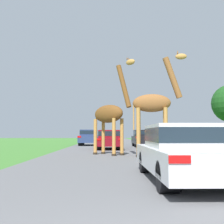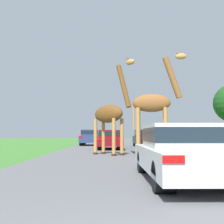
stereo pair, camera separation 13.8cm
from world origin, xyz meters
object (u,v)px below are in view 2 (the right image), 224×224
Objects in this scene: car_rear_follower at (110,139)px; sign_post at (208,135)px; car_queue_right at (90,137)px; car_verge_right at (167,141)px; giraffe_near_road at (110,114)px; car_far_ahead at (144,138)px; car_queue_left at (145,138)px; giraffe_companion at (154,106)px; car_lead_maroon at (185,150)px.

car_rear_follower is 2.98× the size of sign_post.
car_verge_right is (5.65, -10.40, -0.13)m from car_queue_right.
giraffe_near_road is 16.49m from car_far_ahead.
car_queue_left is 2.81× the size of sign_post.
car_queue_left is 7.21m from car_verge_right.
car_verge_right is 4.87m from car_rear_follower.
car_queue_left is (5.17, -3.21, -0.03)m from car_queue_right.
car_queue_right is 2.80× the size of sign_post.
car_queue_right is (-4.22, 14.52, -1.68)m from giraffe_companion.
giraffe_companion is at bearing 86.60° from car_lead_maroon.
car_queue_left is (3.18, 10.02, -1.39)m from giraffe_near_road.
car_queue_right is 7.44m from car_rear_follower.
car_far_ahead is 0.94× the size of car_rear_follower.
giraffe_companion is at bearing -73.39° from car_rear_follower.
car_far_ahead is (1.97, 24.35, 0.02)m from car_lead_maroon.
car_far_ahead is at bearing 69.26° from car_rear_follower.
car_rear_follower is at bearing -133.98° from giraffe_near_road.
car_lead_maroon is 1.17× the size of car_verge_right.
car_verge_right is at bearing 80.64° from car_lead_maroon.
giraffe_companion reaches higher than car_queue_right.
car_queue_right reaches higher than sign_post.
giraffe_near_road is at bearing -103.31° from car_far_ahead.
car_queue_left reaches higher than car_far_ahead.
sign_post is at bearing -57.81° from car_verge_right.
car_queue_right is 11.84m from car_verge_right.
giraffe_near_road is 1.15× the size of car_rear_follower.
car_far_ahead is 13.15m from car_verge_right.
car_rear_follower reaches higher than car_lead_maroon.
sign_post reaches higher than car_far_ahead.
giraffe_companion is 1.30× the size of car_verge_right.
car_far_ahead is (3.78, 15.98, -1.44)m from giraffe_near_road.
sign_post is at bearing -48.23° from car_rear_follower.
car_queue_left is (1.37, 18.39, 0.07)m from car_lead_maroon.
car_verge_right is at bearing 169.31° from giraffe_companion.
giraffe_companion is at bearing -109.11° from car_verge_right.
car_queue_right is at bearing -125.11° from giraffe_near_road.
car_verge_right is 2.72× the size of sign_post.
giraffe_near_road is at bearing 102.18° from car_lead_maroon.
car_verge_right is (-0.13, -13.15, -0.05)m from car_far_ahead.
car_lead_maroon is at bearing -94.64° from car_far_ahead.
giraffe_companion is at bearing -156.43° from sign_post.
giraffe_companion reaches higher than car_rear_follower.
car_queue_left is 0.95× the size of car_rear_follower.
giraffe_companion is at bearing -73.78° from car_queue_right.
giraffe_near_road is 1.23× the size of car_far_ahead.
car_lead_maroon is at bearing -80.02° from car_queue_right.
giraffe_near_road reaches higher than car_verge_right.
car_far_ahead is at bearing 84.21° from car_queue_left.
giraffe_companion is 3.55× the size of sign_post.
giraffe_near_road is at bearing -111.64° from giraffe_companion.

